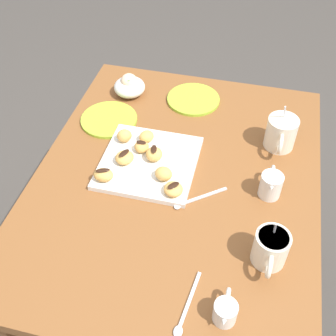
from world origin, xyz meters
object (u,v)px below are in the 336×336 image
(coffee_mug_cream_right, at_px, (271,248))
(beignet_7, at_px, (142,147))
(saucer_lime_left, at_px, (193,99))
(dining_table, at_px, (175,207))
(coffee_mug_cream_left, at_px, (281,132))
(beignet_4, at_px, (164,174))
(pastry_plate_square, at_px, (149,163))
(beignet_3, at_px, (173,189))
(chocolate_sauce_pitcher, at_px, (225,311))
(ice_cream_bowl, at_px, (129,86))
(beignet_5, at_px, (124,136))
(cream_pitcher_white, at_px, (271,184))
(beignet_1, at_px, (147,136))
(beignet_0, at_px, (154,154))
(beignet_2, at_px, (125,157))
(beignet_6, at_px, (103,175))
(saucer_lime_right, at_px, (109,119))

(coffee_mug_cream_right, height_order, beignet_7, coffee_mug_cream_right)
(saucer_lime_left, bearing_deg, dining_table, 3.63)
(coffee_mug_cream_left, relative_size, beignet_4, 3.10)
(pastry_plate_square, bearing_deg, beignet_3, 43.43)
(pastry_plate_square, relative_size, chocolate_sauce_pitcher, 2.97)
(ice_cream_bowl, bearing_deg, beignet_4, 29.93)
(beignet_3, bearing_deg, beignet_5, -131.46)
(cream_pitcher_white, xyz_separation_m, beignet_1, (-0.11, -0.38, -0.01))
(cream_pitcher_white, distance_m, beignet_5, 0.46)
(ice_cream_bowl, xyz_separation_m, beignet_0, (0.31, 0.17, 0.00))
(beignet_2, bearing_deg, saucer_lime_left, 159.55)
(beignet_3, bearing_deg, beignet_1, -145.61)
(pastry_plate_square, xyz_separation_m, beignet_4, (0.06, 0.06, 0.03))
(beignet_4, height_order, beignet_7, beignet_4)
(dining_table, relative_size, beignet_4, 20.82)
(pastry_plate_square, xyz_separation_m, beignet_3, (0.10, 0.10, 0.02))
(saucer_lime_left, relative_size, beignet_4, 3.67)
(beignet_5, bearing_deg, beignet_3, 48.54)
(coffee_mug_cream_right, height_order, beignet_5, coffee_mug_cream_right)
(beignet_2, bearing_deg, beignet_0, 111.33)
(beignet_2, height_order, beignet_3, beignet_2)
(beignet_0, height_order, beignet_7, beignet_0)
(ice_cream_bowl, bearing_deg, beignet_3, 31.18)
(beignet_6, bearing_deg, pastry_plate_square, 134.14)
(pastry_plate_square, bearing_deg, chocolate_sauce_pitcher, 34.58)
(saucer_lime_right, distance_m, beignet_4, 0.33)
(saucer_lime_left, distance_m, beignet_3, 0.44)
(coffee_mug_cream_right, xyz_separation_m, beignet_2, (-0.22, -0.43, -0.02))
(cream_pitcher_white, xyz_separation_m, chocolate_sauce_pitcher, (0.38, -0.07, -0.01))
(coffee_mug_cream_left, bearing_deg, pastry_plate_square, -64.57)
(pastry_plate_square, bearing_deg, ice_cream_bowl, -153.69)
(saucer_lime_right, xyz_separation_m, beignet_1, (0.08, 0.15, 0.03))
(coffee_mug_cream_right, distance_m, beignet_5, 0.55)
(coffee_mug_cream_left, distance_m, ice_cream_bowl, 0.54)
(pastry_plate_square, distance_m, beignet_6, 0.14)
(beignet_6, distance_m, beignet_7, 0.15)
(chocolate_sauce_pitcher, height_order, beignet_7, chocolate_sauce_pitcher)
(beignet_2, bearing_deg, chocolate_sauce_pitcher, 41.82)
(beignet_1, height_order, beignet_4, beignet_4)
(ice_cream_bowl, height_order, beignet_5, ice_cream_bowl)
(cream_pitcher_white, height_order, chocolate_sauce_pitcher, cream_pitcher_white)
(ice_cream_bowl, bearing_deg, beignet_0, 29.05)
(beignet_3, xyz_separation_m, beignet_4, (-0.05, -0.04, 0.00))
(beignet_3, bearing_deg, beignet_7, -137.17)
(cream_pitcher_white, height_order, saucer_lime_left, cream_pitcher_white)
(beignet_6, bearing_deg, coffee_mug_cream_right, 72.91)
(chocolate_sauce_pitcher, bearing_deg, coffee_mug_cream_right, 154.72)
(beignet_1, xyz_separation_m, beignet_6, (0.18, -0.07, 0.00))
(dining_table, xyz_separation_m, beignet_1, (-0.12, -0.12, 0.16))
(beignet_5, height_order, beignet_6, beignet_5)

